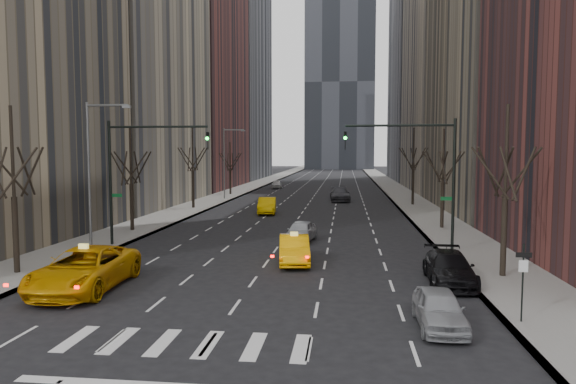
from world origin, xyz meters
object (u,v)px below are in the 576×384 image
(silver_sedan_ahead, at_px, (301,231))
(parked_sedan_silver, at_px, (439,309))
(taxi_suv, at_px, (84,269))
(taxi_sedan, at_px, (294,249))
(parked_suv_black, at_px, (449,268))

(silver_sedan_ahead, bearing_deg, parked_sedan_silver, -61.68)
(taxi_suv, xyz_separation_m, silver_sedan_ahead, (8.55, 13.34, -0.21))
(taxi_suv, distance_m, silver_sedan_ahead, 15.85)
(silver_sedan_ahead, bearing_deg, taxi_suv, -115.18)
(silver_sedan_ahead, height_order, parked_sedan_silver, silver_sedan_ahead)
(taxi_sedan, bearing_deg, taxi_suv, -150.55)
(silver_sedan_ahead, relative_size, parked_sedan_silver, 1.06)
(taxi_suv, relative_size, silver_sedan_ahead, 1.59)
(taxi_sedan, relative_size, parked_sedan_silver, 1.18)
(parked_suv_black, bearing_deg, taxi_sedan, 156.73)
(parked_suv_black, xyz_separation_m, parked_sedan_silver, (-1.55, -6.22, -0.06))
(silver_sedan_ahead, bearing_deg, taxi_sedan, -80.58)
(parked_suv_black, relative_size, parked_sedan_silver, 1.28)
(parked_suv_black, distance_m, parked_sedan_silver, 6.41)
(parked_suv_black, height_order, parked_sedan_silver, parked_suv_black)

